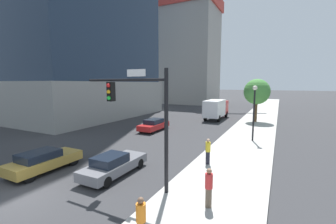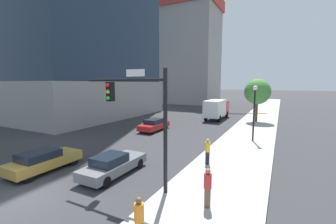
{
  "view_description": "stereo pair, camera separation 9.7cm",
  "coord_description": "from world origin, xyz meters",
  "px_view_note": "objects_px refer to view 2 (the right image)",
  "views": [
    {
      "loc": [
        10.97,
        -5.84,
        5.59
      ],
      "look_at": [
        1.95,
        11.96,
        3.02
      ],
      "focal_mm": 23.69,
      "sensor_mm": 36.0,
      "label": 1
    },
    {
      "loc": [
        11.05,
        -5.8,
        5.59
      ],
      "look_at": [
        1.95,
        11.96,
        3.02
      ],
      "focal_mm": 23.69,
      "sensor_mm": 36.0,
      "label": 2
    }
  ],
  "objects_px": {
    "construction_building": "(189,47)",
    "car_gray": "(113,165)",
    "car_red": "(154,125)",
    "pedestrian_red_shirt": "(208,187)",
    "car_gold": "(43,160)",
    "street_lamp": "(254,105)",
    "pedestrian_yellow_shirt": "(208,151)",
    "street_tree": "(257,92)",
    "box_truck": "(217,108)",
    "pedestrian_orange_shirt": "(139,220)",
    "traffic_light_pole": "(139,107)"
  },
  "relations": [
    {
      "from": "construction_building",
      "to": "car_gray",
      "type": "bearing_deg",
      "value": -73.05
    },
    {
      "from": "car_red",
      "to": "pedestrian_red_shirt",
      "type": "bearing_deg",
      "value": -51.39
    },
    {
      "from": "construction_building",
      "to": "car_gold",
      "type": "height_order",
      "value": "construction_building"
    },
    {
      "from": "street_lamp",
      "to": "pedestrian_yellow_shirt",
      "type": "relative_size",
      "value": 2.99
    },
    {
      "from": "pedestrian_yellow_shirt",
      "to": "construction_building",
      "type": "bearing_deg",
      "value": 113.46
    },
    {
      "from": "street_lamp",
      "to": "street_tree",
      "type": "distance_m",
      "value": 11.6
    },
    {
      "from": "car_gold",
      "to": "car_gray",
      "type": "height_order",
      "value": "car_gold"
    },
    {
      "from": "street_lamp",
      "to": "pedestrian_red_shirt",
      "type": "relative_size",
      "value": 2.96
    },
    {
      "from": "box_truck",
      "to": "pedestrian_yellow_shirt",
      "type": "relative_size",
      "value": 4.1
    },
    {
      "from": "street_lamp",
      "to": "car_gold",
      "type": "relative_size",
      "value": 1.17
    },
    {
      "from": "pedestrian_orange_shirt",
      "to": "construction_building",
      "type": "bearing_deg",
      "value": 110.34
    },
    {
      "from": "street_tree",
      "to": "car_gold",
      "type": "relative_size",
      "value": 1.36
    },
    {
      "from": "car_gold",
      "to": "pedestrian_red_shirt",
      "type": "height_order",
      "value": "pedestrian_red_shirt"
    },
    {
      "from": "street_lamp",
      "to": "pedestrian_orange_shirt",
      "type": "height_order",
      "value": "street_lamp"
    },
    {
      "from": "pedestrian_yellow_shirt",
      "to": "pedestrian_orange_shirt",
      "type": "bearing_deg",
      "value": -88.6
    },
    {
      "from": "street_tree",
      "to": "car_gray",
      "type": "height_order",
      "value": "street_tree"
    },
    {
      "from": "construction_building",
      "to": "car_red",
      "type": "bearing_deg",
      "value": -73.95
    },
    {
      "from": "construction_building",
      "to": "car_gold",
      "type": "xyz_separation_m",
      "value": [
        10.87,
        -51.66,
        -15.07
      ]
    },
    {
      "from": "traffic_light_pole",
      "to": "pedestrian_red_shirt",
      "type": "distance_m",
      "value": 5.06
    },
    {
      "from": "traffic_light_pole",
      "to": "pedestrian_yellow_shirt",
      "type": "xyz_separation_m",
      "value": [
        2.22,
        4.8,
        -3.32
      ]
    },
    {
      "from": "box_truck",
      "to": "street_tree",
      "type": "bearing_deg",
      "value": -4.85
    },
    {
      "from": "construction_building",
      "to": "car_red",
      "type": "xyz_separation_m",
      "value": [
        10.87,
        -37.79,
        -15.07
      ]
    },
    {
      "from": "traffic_light_pole",
      "to": "street_tree",
      "type": "xyz_separation_m",
      "value": [
        3.4,
        24.29,
        0.05
      ]
    },
    {
      "from": "box_truck",
      "to": "pedestrian_orange_shirt",
      "type": "distance_m",
      "value": 28.83
    },
    {
      "from": "pedestrian_orange_shirt",
      "to": "car_red",
      "type": "bearing_deg",
      "value": 119.22
    },
    {
      "from": "street_tree",
      "to": "car_red",
      "type": "relative_size",
      "value": 1.32
    },
    {
      "from": "construction_building",
      "to": "car_gray",
      "type": "height_order",
      "value": "construction_building"
    },
    {
      "from": "car_red",
      "to": "pedestrian_orange_shirt",
      "type": "bearing_deg",
      "value": -60.78
    },
    {
      "from": "pedestrian_red_shirt",
      "to": "street_lamp",
      "type": "bearing_deg",
      "value": 88.06
    },
    {
      "from": "street_lamp",
      "to": "traffic_light_pole",
      "type": "bearing_deg",
      "value": -108.44
    },
    {
      "from": "box_truck",
      "to": "pedestrian_orange_shirt",
      "type": "relative_size",
      "value": 4.28
    },
    {
      "from": "traffic_light_pole",
      "to": "box_truck",
      "type": "height_order",
      "value": "traffic_light_pole"
    },
    {
      "from": "pedestrian_yellow_shirt",
      "to": "pedestrian_red_shirt",
      "type": "distance_m",
      "value": 5.38
    },
    {
      "from": "traffic_light_pole",
      "to": "car_red",
      "type": "height_order",
      "value": "traffic_light_pole"
    },
    {
      "from": "construction_building",
      "to": "street_lamp",
      "type": "bearing_deg",
      "value": -59.99
    },
    {
      "from": "street_lamp",
      "to": "street_tree",
      "type": "xyz_separation_m",
      "value": [
        -0.85,
        11.55,
        0.79
      ]
    },
    {
      "from": "car_gold",
      "to": "traffic_light_pole",
      "type": "bearing_deg",
      "value": 6.82
    },
    {
      "from": "car_gold",
      "to": "box_truck",
      "type": "distance_m",
      "value": 26.01
    },
    {
      "from": "car_gold",
      "to": "pedestrian_yellow_shirt",
      "type": "relative_size",
      "value": 2.55
    },
    {
      "from": "construction_building",
      "to": "street_tree",
      "type": "height_order",
      "value": "construction_building"
    },
    {
      "from": "pedestrian_orange_shirt",
      "to": "box_truck",
      "type": "bearing_deg",
      "value": 99.82
    },
    {
      "from": "car_red",
      "to": "pedestrian_red_shirt",
      "type": "relative_size",
      "value": 2.6
    },
    {
      "from": "car_red",
      "to": "pedestrian_orange_shirt",
      "type": "height_order",
      "value": "pedestrian_orange_shirt"
    },
    {
      "from": "construction_building",
      "to": "pedestrian_orange_shirt",
      "type": "relative_size",
      "value": 21.59
    },
    {
      "from": "traffic_light_pole",
      "to": "pedestrian_yellow_shirt",
      "type": "bearing_deg",
      "value": 65.13
    },
    {
      "from": "traffic_light_pole",
      "to": "street_lamp",
      "type": "height_order",
      "value": "traffic_light_pole"
    },
    {
      "from": "construction_building",
      "to": "car_gold",
      "type": "bearing_deg",
      "value": -78.12
    },
    {
      "from": "traffic_light_pole",
      "to": "car_gray",
      "type": "xyz_separation_m",
      "value": [
        -2.48,
        0.73,
        -3.72
      ]
    },
    {
      "from": "street_lamp",
      "to": "pedestrian_orange_shirt",
      "type": "relative_size",
      "value": 3.12
    },
    {
      "from": "street_tree",
      "to": "pedestrian_yellow_shirt",
      "type": "height_order",
      "value": "street_tree"
    }
  ]
}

